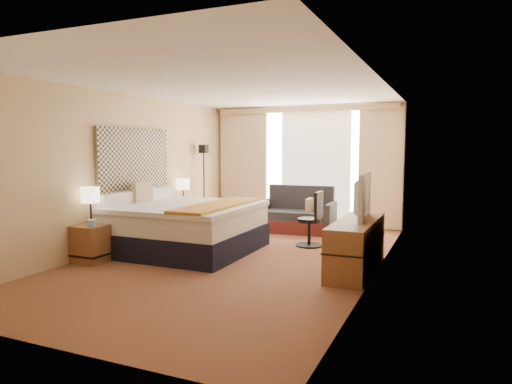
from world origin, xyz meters
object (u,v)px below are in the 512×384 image
at_px(nightstand_right, 184,219).
at_px(bed, 182,226).
at_px(floor_lamp, 204,169).
at_px(lamp_left, 90,196).
at_px(lamp_right, 183,185).
at_px(loveseat, 298,217).
at_px(desk_chair, 312,222).
at_px(television, 357,196).
at_px(media_dresser, 356,245).
at_px(nightstand_left, 93,243).

height_order(nightstand_right, bed, bed).
xyz_separation_m(floor_lamp, lamp_left, (0.00, -3.35, -0.26)).
height_order(bed, lamp_right, bed).
distance_m(loveseat, desk_chair, 1.42).
height_order(lamp_right, television, television).
bearing_deg(lamp_right, bed, -58.67).
bearing_deg(media_dresser, lamp_right, 157.94).
bearing_deg(desk_chair, loveseat, 119.59).
bearing_deg(nightstand_right, desk_chair, -4.35).
bearing_deg(television, nightstand_left, 104.90).
height_order(media_dresser, floor_lamp, floor_lamp).
height_order(desk_chair, lamp_left, lamp_left).
relative_size(media_dresser, television, 1.63).
distance_m(media_dresser, lamp_left, 3.92).
bearing_deg(television, lamp_right, 66.36).
distance_m(bed, lamp_left, 1.53).
distance_m(loveseat, television, 2.89).
height_order(nightstand_right, floor_lamp, floor_lamp).
distance_m(lamp_left, lamp_right, 2.57).
distance_m(nightstand_left, lamp_right, 2.66).
height_order(media_dresser, desk_chair, desk_chair).
height_order(desk_chair, lamp_right, lamp_right).
relative_size(desk_chair, television, 0.86).
height_order(nightstand_left, bed, bed).
bearing_deg(nightstand_left, television, 18.91).
relative_size(loveseat, desk_chair, 1.59).
bearing_deg(loveseat, media_dresser, -59.30).
height_order(media_dresser, lamp_right, lamp_right).
xyz_separation_m(bed, television, (2.84, 0.10, 0.61)).
relative_size(media_dresser, floor_lamp, 1.02).
height_order(nightstand_right, lamp_left, lamp_left).
relative_size(bed, loveseat, 1.51).
xyz_separation_m(nightstand_right, lamp_right, (-0.06, 0.07, 0.68)).
distance_m(nightstand_left, floor_lamp, 3.49).
bearing_deg(nightstand_left, media_dresser, 15.84).
bearing_deg(loveseat, lamp_right, -158.11).
height_order(bed, loveseat, bed).
bearing_deg(loveseat, nightstand_left, -122.89).
xyz_separation_m(media_dresser, television, (-0.05, 0.20, 0.67)).
distance_m(nightstand_left, loveseat, 4.09).
xyz_separation_m(bed, floor_lamp, (-0.84, 2.21, 0.84)).
bearing_deg(lamp_left, television, 18.71).
xyz_separation_m(nightstand_left, lamp_left, (-0.03, 0.00, 0.71)).
xyz_separation_m(desk_chair, lamp_right, (-2.76, 0.28, 0.53)).
xyz_separation_m(desk_chair, lamp_left, (-2.73, -2.29, 0.56)).
bearing_deg(television, nightstand_right, 67.09).
distance_m(media_dresser, lamp_right, 4.10).
height_order(media_dresser, lamp_left, lamp_left).
xyz_separation_m(nightstand_left, media_dresser, (3.70, 1.05, 0.07)).
height_order(loveseat, lamp_left, lamp_left).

